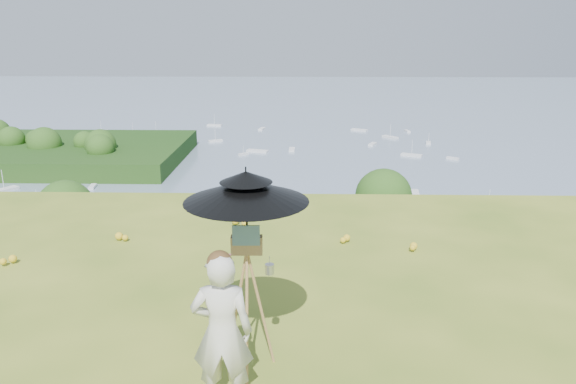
# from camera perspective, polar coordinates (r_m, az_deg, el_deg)

# --- Properties ---
(shoreline_tier) EXTENTS (170.00, 28.00, 8.00)m
(shoreline_tier) POSITION_cam_1_polar(r_m,az_deg,el_deg) (88.76, 1.17, -10.13)
(shoreline_tier) COLOR #6E6A58
(shoreline_tier) RESTS_ON bay_water
(bay_water) EXTENTS (700.00, 700.00, 0.00)m
(bay_water) POSITION_cam_1_polar(r_m,az_deg,el_deg) (247.38, 1.39, 7.52)
(bay_water) COLOR slate
(bay_water) RESTS_ON ground
(peninsula) EXTENTS (90.00, 60.00, 12.00)m
(peninsula) POSITION_cam_1_polar(r_m,az_deg,el_deg) (179.33, -23.45, 4.47)
(peninsula) COLOR #10340E
(peninsula) RESTS_ON bay_water
(slope_trees) EXTENTS (110.00, 50.00, 6.00)m
(slope_trees) POSITION_cam_1_polar(r_m,az_deg,el_deg) (43.61, 1.03, -8.73)
(slope_trees) COLOR #295218
(slope_trees) RESTS_ON forest_slope
(harbor_town) EXTENTS (110.00, 22.00, 5.00)m
(harbor_town) POSITION_cam_1_polar(r_m,az_deg,el_deg) (86.07, 1.20, -6.25)
(harbor_town) COLOR silver
(harbor_town) RESTS_ON shoreline_tier
(moored_boats) EXTENTS (140.00, 140.00, 0.70)m
(moored_boats) POSITION_cam_1_polar(r_m,az_deg,el_deg) (170.11, -2.88, 3.62)
(moored_boats) COLOR silver
(moored_boats) RESTS_ON bay_water
(wildflowers) EXTENTS (10.00, 10.50, 0.12)m
(wildflowers) POSITION_cam_1_polar(r_m,az_deg,el_deg) (5.84, -1.07, -18.60)
(wildflowers) COLOR gold
(wildflowers) RESTS_ON ground
(painter) EXTENTS (0.57, 0.38, 1.54)m
(painter) POSITION_cam_1_polar(r_m,az_deg,el_deg) (5.24, -6.72, -13.98)
(painter) COLOR beige
(painter) RESTS_ON ground
(field_easel) EXTENTS (0.63, 0.63, 1.60)m
(field_easel) POSITION_cam_1_polar(r_m,az_deg,el_deg) (5.71, -4.10, -10.80)
(field_easel) COLOR olive
(field_easel) RESTS_ON ground
(sun_umbrella) EXTENTS (1.45, 1.45, 0.84)m
(sun_umbrella) POSITION_cam_1_polar(r_m,az_deg,el_deg) (5.38, -4.23, -1.75)
(sun_umbrella) COLOR black
(sun_umbrella) RESTS_ON field_easel
(painter_cap) EXTENTS (0.27, 0.30, 0.10)m
(painter_cap) POSITION_cam_1_polar(r_m,az_deg,el_deg) (4.92, -6.99, -6.64)
(painter_cap) COLOR #C0696B
(painter_cap) RESTS_ON painter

